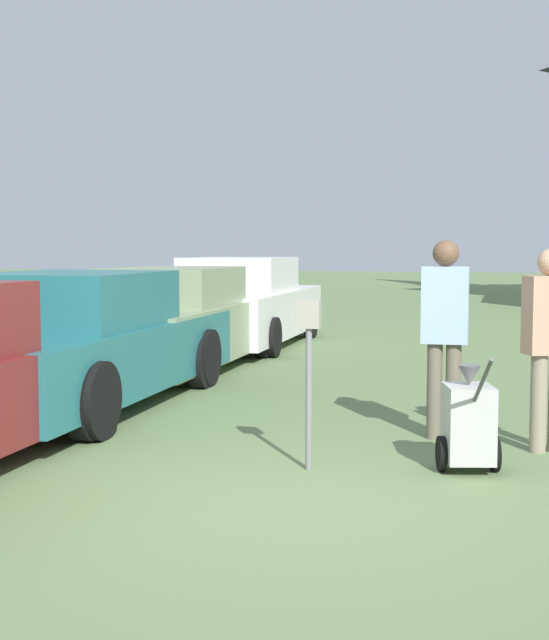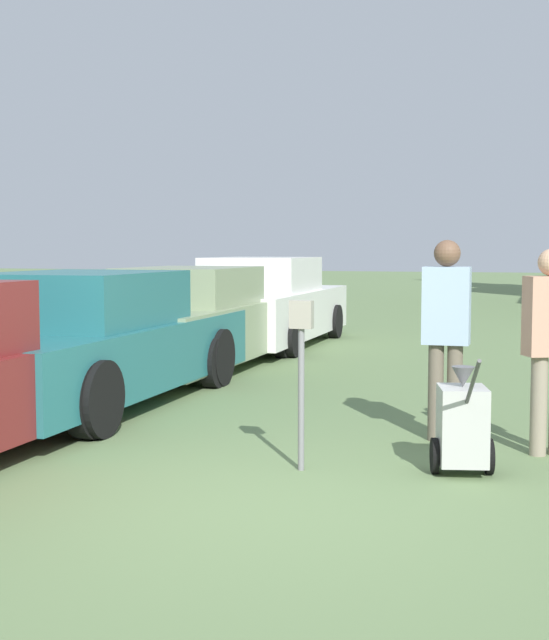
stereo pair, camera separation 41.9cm
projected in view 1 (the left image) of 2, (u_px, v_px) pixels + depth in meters
ground_plane at (271, 506)px, 6.08m from camera, size 120.00×120.00×0.00m
parked_car_teal at (80, 344)px, 9.87m from camera, size 2.12×5.32×1.50m
parked_car_sage at (178, 323)px, 12.83m from camera, size 1.98×5.16×1.48m
parked_car_white at (242, 306)px, 15.99m from camera, size 2.12×5.23×1.59m
parking_meter at (309, 352)px, 7.00m from camera, size 0.18×0.09×1.35m
person_worker at (445, 325)px, 8.13m from camera, size 0.42×0.24×1.83m
person_supervisor at (549, 336)px, 7.62m from camera, size 0.47×0.38×1.75m
equipment_cart at (468, 423)px, 6.99m from camera, size 0.52×1.00×1.00m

